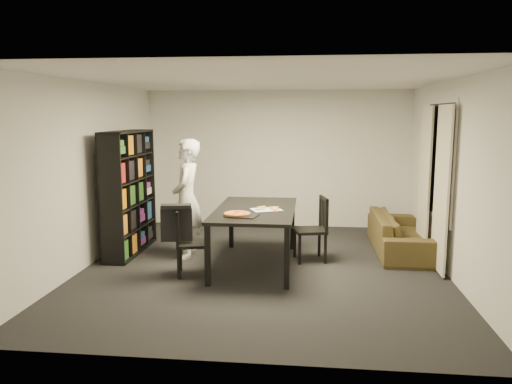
# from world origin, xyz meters

# --- Properties ---
(room) EXTENTS (5.01, 5.51, 2.61)m
(room) POSITION_xyz_m (0.00, 0.00, 1.30)
(room) COLOR black
(room) RESTS_ON ground
(window_pane) EXTENTS (0.02, 1.40, 1.60)m
(window_pane) POSITION_xyz_m (2.48, 0.60, 1.50)
(window_pane) COLOR black
(window_pane) RESTS_ON room
(window_frame) EXTENTS (0.03, 1.52, 1.72)m
(window_frame) POSITION_xyz_m (2.48, 0.60, 1.50)
(window_frame) COLOR white
(window_frame) RESTS_ON room
(curtain_left) EXTENTS (0.03, 0.70, 2.25)m
(curtain_left) POSITION_xyz_m (2.40, 0.08, 1.15)
(curtain_left) COLOR beige
(curtain_left) RESTS_ON room
(curtain_right) EXTENTS (0.03, 0.70, 2.25)m
(curtain_right) POSITION_xyz_m (2.40, 1.12, 1.15)
(curtain_right) COLOR beige
(curtain_right) RESTS_ON room
(bookshelf) EXTENTS (0.35, 1.50, 1.90)m
(bookshelf) POSITION_xyz_m (-2.16, 0.60, 0.95)
(bookshelf) COLOR black
(bookshelf) RESTS_ON room
(dining_table) EXTENTS (1.10, 1.98, 0.83)m
(dining_table) POSITION_xyz_m (-0.13, 0.11, 0.75)
(dining_table) COLOR black
(dining_table) RESTS_ON room
(chair_left) EXTENTS (0.49, 0.49, 0.90)m
(chair_left) POSITION_xyz_m (-1.00, -0.43, 0.51)
(chair_left) COLOR black
(chair_left) RESTS_ON room
(chair_right) EXTENTS (0.53, 0.53, 0.95)m
(chair_right) POSITION_xyz_m (0.74, 0.46, 0.54)
(chair_right) COLOR black
(chair_right) RESTS_ON room
(draped_jacket) EXTENTS (0.42, 0.25, 0.50)m
(draped_jacket) POSITION_xyz_m (-1.12, -0.45, 0.74)
(draped_jacket) COLOR black
(draped_jacket) RESTS_ON chair_left
(person) EXTENTS (0.49, 0.69, 1.79)m
(person) POSITION_xyz_m (-1.20, 0.43, 0.89)
(person) COLOR silver
(person) RESTS_ON room
(baking_tray) EXTENTS (0.45, 0.39, 0.01)m
(baking_tray) POSITION_xyz_m (-0.24, -0.43, 0.83)
(baking_tray) COLOR black
(baking_tray) RESTS_ON dining_table
(pepperoni_pizza) EXTENTS (0.35, 0.35, 0.03)m
(pepperoni_pizza) POSITION_xyz_m (-0.31, -0.41, 0.85)
(pepperoni_pizza) COLOR #9F662E
(pepperoni_pizza) RESTS_ON dining_table
(kitchen_towel) EXTENTS (0.49, 0.44, 0.01)m
(kitchen_towel) POSITION_xyz_m (0.04, 0.03, 0.83)
(kitchen_towel) COLOR white
(kitchen_towel) RESTS_ON dining_table
(pizza_slices) EXTENTS (0.46, 0.42, 0.01)m
(pizza_slices) POSITION_xyz_m (0.05, 0.08, 0.84)
(pizza_slices) COLOR gold
(pizza_slices) RESTS_ON dining_table
(sofa) EXTENTS (0.79, 2.01, 0.59)m
(sofa) POSITION_xyz_m (2.06, 1.08, 0.29)
(sofa) COLOR #3A2D17
(sofa) RESTS_ON room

